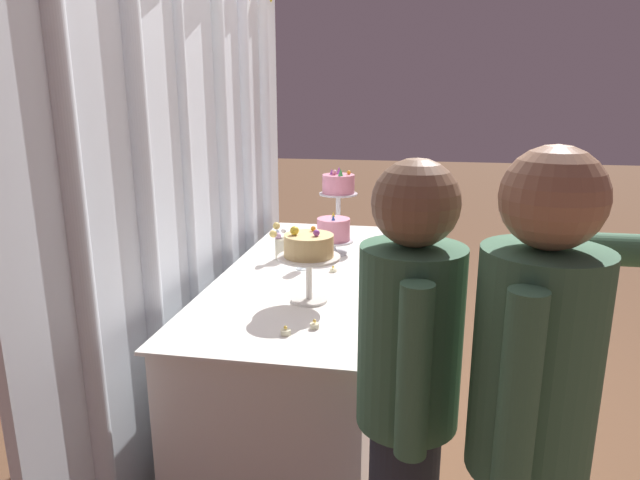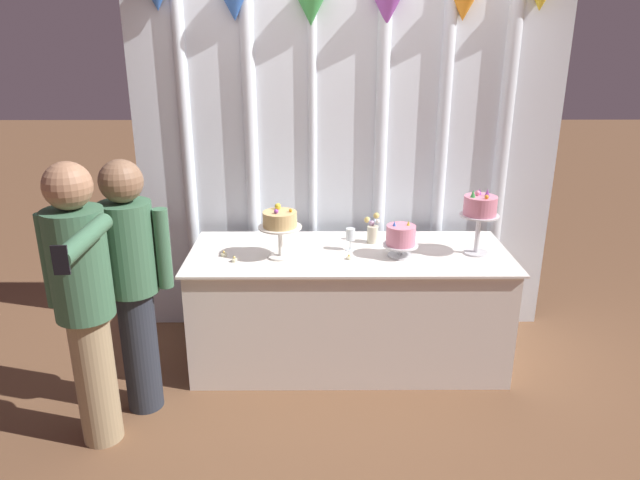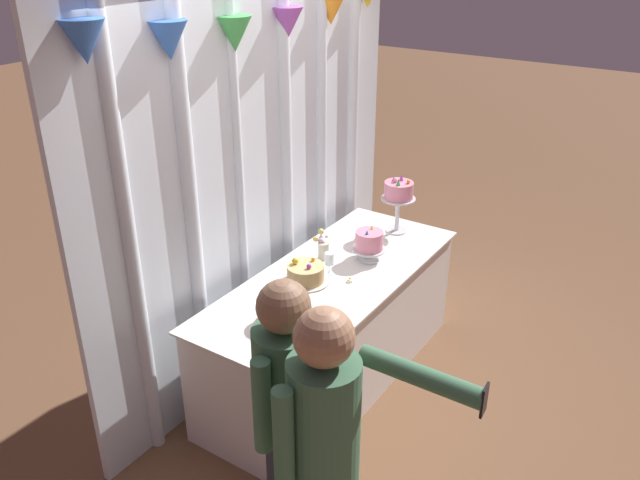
# 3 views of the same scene
# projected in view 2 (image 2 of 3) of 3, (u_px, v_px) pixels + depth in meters

# --- Properties ---
(ground_plane) EXTENTS (24.00, 24.00, 0.00)m
(ground_plane) POSITION_uv_depth(u_px,v_px,m) (348.00, 366.00, 4.00)
(ground_plane) COLOR brown
(draped_curtain) EXTENTS (3.00, 0.20, 2.78)m
(draped_curtain) POSITION_uv_depth(u_px,v_px,m) (349.00, 133.00, 4.12)
(draped_curtain) COLOR silver
(draped_curtain) RESTS_ON ground_plane
(cake_table) EXTENTS (2.09, 0.84, 0.79)m
(cake_table) POSITION_uv_depth(u_px,v_px,m) (348.00, 307.00, 3.96)
(cake_table) COLOR white
(cake_table) RESTS_ON ground_plane
(cake_display_leftmost) EXTENTS (0.27, 0.27, 0.34)m
(cake_display_leftmost) POSITION_uv_depth(u_px,v_px,m) (280.00, 223.00, 3.66)
(cake_display_leftmost) COLOR silver
(cake_display_leftmost) RESTS_ON cake_table
(cake_display_center) EXTENTS (0.23, 0.23, 0.24)m
(cake_display_center) POSITION_uv_depth(u_px,v_px,m) (401.00, 237.00, 3.71)
(cake_display_center) COLOR silver
(cake_display_center) RESTS_ON cake_table
(cake_display_rightmost) EXTENTS (0.25, 0.25, 0.43)m
(cake_display_rightmost) POSITION_uv_depth(u_px,v_px,m) (480.00, 209.00, 3.70)
(cake_display_rightmost) COLOR silver
(cake_display_rightmost) RESTS_ON cake_table
(wine_glass) EXTENTS (0.06, 0.06, 0.15)m
(wine_glass) POSITION_uv_depth(u_px,v_px,m) (350.00, 235.00, 3.83)
(wine_glass) COLOR silver
(wine_glass) RESTS_ON cake_table
(flower_vase) EXTENTS (0.10, 0.10, 0.20)m
(flower_vase) POSITION_uv_depth(u_px,v_px,m) (372.00, 230.00, 3.98)
(flower_vase) COLOR beige
(flower_vase) RESTS_ON cake_table
(tealight_far_left) EXTENTS (0.04, 0.04, 0.04)m
(tealight_far_left) POSITION_uv_depth(u_px,v_px,m) (224.00, 254.00, 3.75)
(tealight_far_left) COLOR beige
(tealight_far_left) RESTS_ON cake_table
(tealight_near_left) EXTENTS (0.04, 0.04, 0.04)m
(tealight_near_left) POSITION_uv_depth(u_px,v_px,m) (234.00, 260.00, 3.66)
(tealight_near_left) COLOR beige
(tealight_near_left) RESTS_ON cake_table
(tealight_near_right) EXTENTS (0.04, 0.04, 0.03)m
(tealight_near_right) POSITION_uv_depth(u_px,v_px,m) (349.00, 258.00, 3.70)
(tealight_near_right) COLOR beige
(tealight_near_right) RESTS_ON cake_table
(guest_man_dark_suit) EXTENTS (0.46, 0.31, 1.52)m
(guest_man_dark_suit) POSITION_uv_depth(u_px,v_px,m) (132.00, 276.00, 3.29)
(guest_man_dark_suit) COLOR #282D38
(guest_man_dark_suit) RESTS_ON ground_plane
(guest_girl_blue_dress) EXTENTS (0.44, 0.77, 1.57)m
(guest_girl_blue_dress) POSITION_uv_depth(u_px,v_px,m) (83.00, 294.00, 2.99)
(guest_girl_blue_dress) COLOR #9E8966
(guest_girl_blue_dress) RESTS_ON ground_plane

